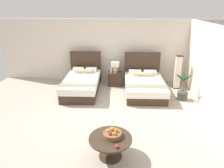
{
  "coord_description": "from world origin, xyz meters",
  "views": [
    {
      "loc": [
        0.42,
        -5.19,
        3.03
      ],
      "look_at": [
        0.05,
        0.49,
        0.79
      ],
      "focal_mm": 32.66,
      "sensor_mm": 36.0,
      "label": 1
    }
  ],
  "objects_px": {
    "vase": "(111,70)",
    "fruit_bowl": "(112,134)",
    "bed_near_window": "(82,83)",
    "coffee_table": "(110,143)",
    "potted_palm": "(183,93)",
    "bed_near_corner": "(144,85)",
    "table_lamp": "(115,66)",
    "floor_lamp_corner": "(178,72)",
    "nightstand": "(115,79)",
    "loose_apple": "(117,146)"
  },
  "relations": [
    {
      "from": "nightstand",
      "to": "coffee_table",
      "type": "relative_size",
      "value": 0.6
    },
    {
      "from": "nightstand",
      "to": "potted_palm",
      "type": "bearing_deg",
      "value": -27.09
    },
    {
      "from": "coffee_table",
      "to": "nightstand",
      "type": "bearing_deg",
      "value": 91.61
    },
    {
      "from": "loose_apple",
      "to": "vase",
      "type": "bearing_deg",
      "value": 95.51
    },
    {
      "from": "vase",
      "to": "fruit_bowl",
      "type": "relative_size",
      "value": 0.53
    },
    {
      "from": "floor_lamp_corner",
      "to": "fruit_bowl",
      "type": "bearing_deg",
      "value": -119.42
    },
    {
      "from": "fruit_bowl",
      "to": "vase",
      "type": "bearing_deg",
      "value": 94.42
    },
    {
      "from": "bed_near_window",
      "to": "fruit_bowl",
      "type": "distance_m",
      "value": 3.65
    },
    {
      "from": "coffee_table",
      "to": "loose_apple",
      "type": "relative_size",
      "value": 12.91
    },
    {
      "from": "coffee_table",
      "to": "fruit_bowl",
      "type": "xyz_separation_m",
      "value": [
        0.04,
        0.05,
        0.18
      ]
    },
    {
      "from": "potted_palm",
      "to": "loose_apple",
      "type": "bearing_deg",
      "value": -122.51
    },
    {
      "from": "vase",
      "to": "fruit_bowl",
      "type": "xyz_separation_m",
      "value": [
        0.31,
        -4.06,
        -0.1
      ]
    },
    {
      "from": "bed_near_window",
      "to": "floor_lamp_corner",
      "type": "height_order",
      "value": "floor_lamp_corner"
    },
    {
      "from": "fruit_bowl",
      "to": "potted_palm",
      "type": "xyz_separation_m",
      "value": [
        2.19,
        2.9,
        -0.31
      ]
    },
    {
      "from": "coffee_table",
      "to": "potted_palm",
      "type": "relative_size",
      "value": 0.92
    },
    {
      "from": "fruit_bowl",
      "to": "potted_palm",
      "type": "bearing_deg",
      "value": 52.92
    },
    {
      "from": "nightstand",
      "to": "table_lamp",
      "type": "height_order",
      "value": "table_lamp"
    },
    {
      "from": "bed_near_window",
      "to": "table_lamp",
      "type": "distance_m",
      "value": 1.47
    },
    {
      "from": "bed_near_corner",
      "to": "floor_lamp_corner",
      "type": "distance_m",
      "value": 1.44
    },
    {
      "from": "floor_lamp_corner",
      "to": "table_lamp",
      "type": "bearing_deg",
      "value": 175.69
    },
    {
      "from": "fruit_bowl",
      "to": "bed_near_window",
      "type": "bearing_deg",
      "value": 111.5
    },
    {
      "from": "bed_near_corner",
      "to": "vase",
      "type": "relative_size",
      "value": 10.18
    },
    {
      "from": "vase",
      "to": "potted_palm",
      "type": "height_order",
      "value": "potted_palm"
    },
    {
      "from": "nightstand",
      "to": "coffee_table",
      "type": "xyz_separation_m",
      "value": [
        0.12,
        -4.15,
        0.09
      ]
    },
    {
      "from": "bed_near_corner",
      "to": "table_lamp",
      "type": "height_order",
      "value": "bed_near_corner"
    },
    {
      "from": "coffee_table",
      "to": "table_lamp",
      "type": "bearing_deg",
      "value": 91.6
    },
    {
      "from": "bed_near_corner",
      "to": "nightstand",
      "type": "distance_m",
      "value": 1.29
    },
    {
      "from": "floor_lamp_corner",
      "to": "bed_near_corner",
      "type": "bearing_deg",
      "value": -157.07
    },
    {
      "from": "bed_near_window",
      "to": "table_lamp",
      "type": "bearing_deg",
      "value": 31.69
    },
    {
      "from": "vase",
      "to": "bed_near_window",
      "type": "bearing_deg",
      "value": -146.74
    },
    {
      "from": "table_lamp",
      "to": "fruit_bowl",
      "type": "height_order",
      "value": "table_lamp"
    },
    {
      "from": "nightstand",
      "to": "fruit_bowl",
      "type": "xyz_separation_m",
      "value": [
        0.15,
        -4.1,
        0.27
      ]
    },
    {
      "from": "coffee_table",
      "to": "loose_apple",
      "type": "bearing_deg",
      "value": -64.32
    },
    {
      "from": "bed_near_window",
      "to": "vase",
      "type": "height_order",
      "value": "bed_near_window"
    },
    {
      "from": "coffee_table",
      "to": "fruit_bowl",
      "type": "height_order",
      "value": "fruit_bowl"
    },
    {
      "from": "bed_near_corner",
      "to": "floor_lamp_corner",
      "type": "relative_size",
      "value": 1.67
    },
    {
      "from": "table_lamp",
      "to": "loose_apple",
      "type": "relative_size",
      "value": 5.92
    },
    {
      "from": "bed_near_window",
      "to": "nightstand",
      "type": "xyz_separation_m",
      "value": [
        1.18,
        0.71,
        -0.05
      ]
    },
    {
      "from": "bed_near_window",
      "to": "coffee_table",
      "type": "relative_size",
      "value": 2.52
    },
    {
      "from": "bed_near_window",
      "to": "coffee_table",
      "type": "bearing_deg",
      "value": -69.33
    },
    {
      "from": "bed_near_window",
      "to": "nightstand",
      "type": "relative_size",
      "value": 4.21
    },
    {
      "from": "floor_lamp_corner",
      "to": "potted_palm",
      "type": "height_order",
      "value": "floor_lamp_corner"
    },
    {
      "from": "coffee_table",
      "to": "fruit_bowl",
      "type": "relative_size",
      "value": 2.29
    },
    {
      "from": "table_lamp",
      "to": "vase",
      "type": "relative_size",
      "value": 1.96
    },
    {
      "from": "bed_near_corner",
      "to": "vase",
      "type": "distance_m",
      "value": 1.45
    },
    {
      "from": "bed_near_corner",
      "to": "table_lamp",
      "type": "xyz_separation_m",
      "value": [
        -1.09,
        0.72,
        0.5
      ]
    },
    {
      "from": "bed_near_window",
      "to": "floor_lamp_corner",
      "type": "bearing_deg",
      "value": 8.8
    },
    {
      "from": "bed_near_window",
      "to": "potted_palm",
      "type": "xyz_separation_m",
      "value": [
        3.52,
        -0.49,
        -0.08
      ]
    },
    {
      "from": "vase",
      "to": "floor_lamp_corner",
      "type": "xyz_separation_m",
      "value": [
        2.53,
        -0.12,
        0.0
      ]
    },
    {
      "from": "loose_apple",
      "to": "floor_lamp_corner",
      "type": "xyz_separation_m",
      "value": [
        2.11,
        4.3,
        0.13
      ]
    }
  ]
}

